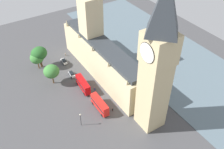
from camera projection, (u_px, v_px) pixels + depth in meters
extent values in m
plane|color=#424244|center=(100.00, 74.00, 117.28)|extent=(145.76, 145.76, 0.00)
cube|color=slate|center=(159.00, 51.00, 131.94)|extent=(44.58, 131.18, 0.25)
cube|color=#CCBA8E|center=(103.00, 60.00, 113.52)|extent=(11.35, 56.53, 14.46)
cube|color=#CCBA8E|center=(91.00, 32.00, 114.13)|extent=(8.25, 8.25, 33.40)
cube|color=#2D3338|center=(103.00, 45.00, 108.42)|extent=(8.63, 54.27, 1.60)
cone|color=#CCBA8E|center=(67.00, 23.00, 122.31)|extent=(1.20, 1.20, 3.18)
cone|color=#CCBA8E|center=(78.00, 35.00, 114.36)|extent=(1.20, 1.20, 2.10)
cone|color=#CCBA8E|center=(92.00, 48.00, 106.02)|extent=(1.20, 1.20, 2.25)
cone|color=#CCBA8E|center=(108.00, 64.00, 97.79)|extent=(1.20, 1.20, 2.09)
cone|color=#CCBA8E|center=(127.00, 82.00, 89.48)|extent=(1.20, 1.20, 2.13)
cube|color=tan|center=(153.00, 95.00, 86.53)|extent=(8.22, 8.22, 28.12)
cube|color=tan|center=(159.00, 48.00, 74.38)|extent=(9.04, 9.04, 10.15)
cylinder|color=silver|center=(147.00, 53.00, 72.44)|extent=(0.25, 6.25, 6.25)
torus|color=black|center=(147.00, 53.00, 72.44)|extent=(0.24, 6.49, 6.49)
cylinder|color=silver|center=(149.00, 41.00, 77.42)|extent=(6.25, 0.25, 6.25)
torus|color=black|center=(149.00, 41.00, 77.42)|extent=(6.49, 0.24, 6.49)
pyramid|color=#2D3338|center=(166.00, 4.00, 65.68)|extent=(9.04, 9.04, 17.23)
cube|color=silver|center=(64.00, 61.00, 123.87)|extent=(1.96, 4.79, 0.75)
cube|color=black|center=(64.00, 60.00, 123.26)|extent=(1.60, 2.70, 0.65)
cylinder|color=black|center=(61.00, 61.00, 124.80)|extent=(0.28, 0.69, 0.68)
cylinder|color=black|center=(64.00, 60.00, 125.43)|extent=(0.28, 0.69, 0.68)
cylinder|color=black|center=(64.00, 64.00, 122.78)|extent=(0.28, 0.69, 0.68)
cylinder|color=black|center=(67.00, 63.00, 123.41)|extent=(0.28, 0.69, 0.68)
cube|color=#B7B7BC|center=(72.00, 74.00, 116.08)|extent=(1.94, 4.77, 0.75)
cube|color=black|center=(71.00, 73.00, 115.79)|extent=(1.56, 2.69, 0.65)
cylinder|color=black|center=(75.00, 76.00, 115.60)|extent=(0.28, 0.69, 0.68)
cylinder|color=black|center=(72.00, 77.00, 115.02)|extent=(0.28, 0.69, 0.68)
cylinder|color=black|center=(72.00, 73.00, 117.62)|extent=(0.28, 0.69, 0.68)
cylinder|color=black|center=(69.00, 74.00, 117.03)|extent=(0.28, 0.69, 0.68)
cube|color=#B20C0F|center=(83.00, 84.00, 107.92)|extent=(3.21, 10.65, 4.20)
cube|color=black|center=(83.00, 84.00, 107.87)|extent=(3.24, 10.25, 0.70)
cylinder|color=black|center=(78.00, 84.00, 111.33)|extent=(0.42, 1.12, 1.10)
cylinder|color=black|center=(82.00, 82.00, 112.18)|extent=(0.42, 1.12, 1.10)
cylinder|color=black|center=(84.00, 94.00, 106.34)|extent=(0.42, 1.12, 1.10)
cylinder|color=black|center=(89.00, 92.00, 107.19)|extent=(0.42, 1.12, 1.10)
cube|color=red|center=(100.00, 104.00, 98.82)|extent=(2.65, 10.53, 4.20)
cube|color=black|center=(100.00, 104.00, 98.76)|extent=(2.70, 10.13, 0.70)
cylinder|color=black|center=(93.00, 103.00, 102.10)|extent=(0.37, 1.10, 1.10)
cylinder|color=black|center=(98.00, 101.00, 103.03)|extent=(0.37, 1.10, 1.10)
cylinder|color=black|center=(102.00, 115.00, 97.27)|extent=(0.37, 1.10, 1.10)
cylinder|color=black|center=(107.00, 113.00, 98.20)|extent=(0.37, 1.10, 1.10)
cylinder|color=black|center=(113.00, 110.00, 99.32)|extent=(0.65, 0.65, 1.40)
sphere|color=#8C6647|center=(113.00, 108.00, 98.79)|extent=(0.27, 0.27, 0.27)
cube|color=#336B60|center=(113.00, 110.00, 99.20)|extent=(0.32, 0.27, 0.25)
cylinder|color=gray|center=(66.00, 55.00, 128.33)|extent=(0.48, 0.48, 1.39)
sphere|color=tan|center=(65.00, 53.00, 127.80)|extent=(0.27, 0.27, 0.27)
cube|color=black|center=(66.00, 54.00, 128.41)|extent=(0.11, 0.32, 0.25)
cylinder|color=navy|center=(95.00, 89.00, 108.54)|extent=(0.57, 0.57, 1.37)
sphere|color=#8C6647|center=(95.00, 88.00, 108.03)|extent=(0.26, 0.26, 0.26)
cube|color=maroon|center=(95.00, 88.00, 108.71)|extent=(0.33, 0.19, 0.25)
cylinder|color=brown|center=(41.00, 62.00, 119.99)|extent=(0.56, 0.56, 5.41)
ellipsoid|color=#235623|center=(39.00, 53.00, 116.61)|extent=(6.95, 6.95, 5.91)
cylinder|color=brown|center=(53.00, 79.00, 111.32)|extent=(0.56, 0.56, 4.06)
ellipsoid|color=#387533|center=(51.00, 71.00, 108.41)|extent=(6.79, 6.79, 5.77)
cylinder|color=brown|center=(40.00, 63.00, 120.32)|extent=(0.56, 0.56, 4.77)
ellipsoid|color=#235623|center=(39.00, 54.00, 117.12)|extent=(7.09, 7.09, 6.02)
cylinder|color=brown|center=(38.00, 65.00, 119.73)|extent=(0.56, 0.56, 3.65)
ellipsoid|color=#387533|center=(37.00, 58.00, 117.07)|extent=(6.31, 6.31, 5.37)
cylinder|color=black|center=(81.00, 120.00, 92.55)|extent=(0.18, 0.18, 5.45)
sphere|color=#F2EAC6|center=(80.00, 115.00, 90.64)|extent=(0.56, 0.56, 0.56)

